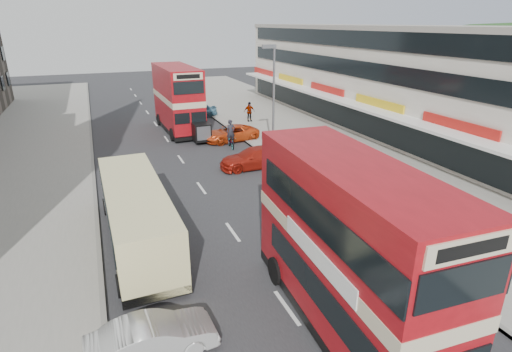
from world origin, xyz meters
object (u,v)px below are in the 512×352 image
car_right_a (255,158)px  pedestrian_far (249,112)px  bus_second (178,99)px  bus_main (350,248)px  car_right_b (231,133)px  street_lamp (273,93)px  car_right_c (197,110)px  pedestrian_near (310,156)px  coach (136,213)px  car_left_front (152,339)px  cyclist (231,138)px

car_right_a → pedestrian_far: pedestrian_far is taller
bus_second → car_right_a: bus_second is taller
bus_main → car_right_b: size_ratio=2.11×
street_lamp → pedestrian_far: (2.41, 11.05, -3.66)m
bus_main → car_right_c: 33.15m
street_lamp → bus_main: 18.18m
bus_second → pedestrian_near: 15.47m
coach → pedestrian_near: coach is taller
car_left_front → pedestrian_far: pedestrian_far is taller
street_lamp → pedestrian_near: 5.37m
bus_main → pedestrian_near: size_ratio=5.65×
street_lamp → pedestrian_near: size_ratio=4.53×
car_right_c → car_right_b: bearing=5.4°
pedestrian_near → pedestrian_far: (1.20, 14.71, 0.08)m
car_right_b → pedestrian_near: pedestrian_near is taller
car_left_front → pedestrian_near: 17.88m
coach → bus_main: bearing=-55.4°
car_left_front → car_right_c: car_right_c is taller
bus_main → car_right_a: size_ratio=2.06×
bus_main → car_left_front: (-6.20, 0.90, -2.27)m
car_left_front → cyclist: (9.16, 19.85, 0.18)m
pedestrian_near → cyclist: cyclist is taller
bus_second → pedestrian_near: bus_second is taller
car_right_a → car_right_b: size_ratio=1.02×
coach → cyclist: size_ratio=4.25×
street_lamp → pedestrian_far: bearing=77.7°
coach → car_right_a: coach is taller
car_right_c → car_left_front: bearing=-13.1°
bus_main → cyclist: (2.96, 20.75, -2.09)m
car_right_b → pedestrian_far: pedestrian_far is taller
bus_second → bus_main: bearing=88.2°
car_right_b → street_lamp: bearing=9.0°
car_right_c → pedestrian_far: pedestrian_far is taller
coach → car_right_b: (9.37, 14.67, -0.86)m
bus_second → coach: size_ratio=1.05×
bus_second → car_right_c: 6.29m
pedestrian_far → cyclist: size_ratio=0.85×
cyclist → car_right_b: bearing=76.6°
car_right_a → bus_second: bearing=-166.0°
street_lamp → coach: size_ratio=0.83×
coach → pedestrian_near: size_ratio=5.47×
bus_second → car_right_b: bearing=121.6°
cyclist → car_right_c: bearing=93.4°
car_right_c → pedestrian_near: 19.46m
car_left_front → car_right_a: size_ratio=0.79×
pedestrian_near → cyclist: 7.79m
bus_main → car_right_a: 16.08m
street_lamp → pedestrian_near: (1.21, -3.65, -3.74)m
bus_second → coach: bus_second is taller
cyclist → bus_main: bearing=-93.6°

